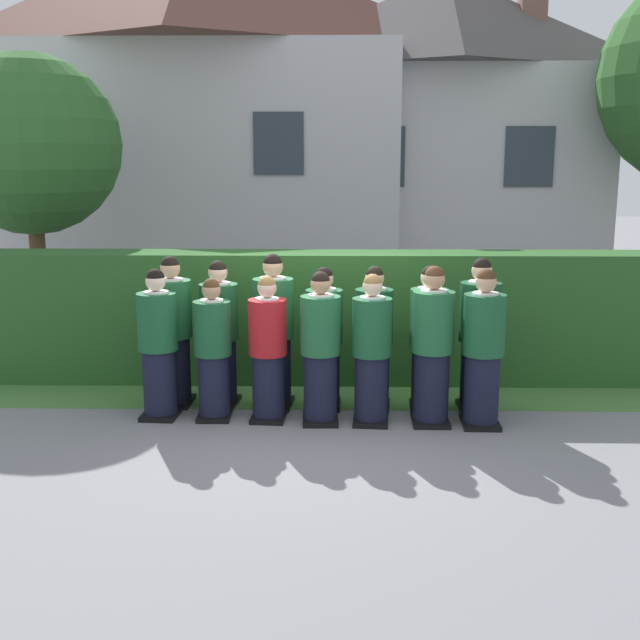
{
  "coord_description": "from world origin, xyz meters",
  "views": [
    {
      "loc": [
        0.15,
        -8.03,
        2.76
      ],
      "look_at": [
        0.0,
        0.24,
        1.05
      ],
      "focal_mm": 44.25,
      "sensor_mm": 36.0,
      "label": 1
    }
  ],
  "objects_px": {
    "student_front_row_5": "(432,349)",
    "student_front_row_6": "(483,352)",
    "student_front_row_3": "(321,351)",
    "student_rear_row_4": "(374,342)",
    "student_front_row_4": "(372,353)",
    "student_rear_row_6": "(479,338)",
    "student_front_row_1": "(213,353)",
    "student_front_row_0": "(158,347)",
    "student_rear_row_1": "(220,337)",
    "student_rear_row_0": "(173,334)",
    "student_rear_row_2": "(274,335)",
    "student_rear_row_5": "(428,342)",
    "student_rear_row_3": "(324,341)",
    "student_in_red_blazer": "(268,352)"
  },
  "relations": [
    {
      "from": "student_front_row_4",
      "to": "student_front_row_5",
      "type": "distance_m",
      "value": 0.63
    },
    {
      "from": "student_front_row_0",
      "to": "student_rear_row_1",
      "type": "height_order",
      "value": "student_rear_row_1"
    },
    {
      "from": "student_front_row_3",
      "to": "student_front_row_6",
      "type": "distance_m",
      "value": 1.68
    },
    {
      "from": "student_front_row_0",
      "to": "student_rear_row_3",
      "type": "distance_m",
      "value": 1.81
    },
    {
      "from": "student_front_row_0",
      "to": "student_front_row_5",
      "type": "bearing_deg",
      "value": -3.0
    },
    {
      "from": "student_front_row_0",
      "to": "student_front_row_6",
      "type": "xyz_separation_m",
      "value": [
        3.42,
        -0.21,
        0.02
      ]
    },
    {
      "from": "student_rear_row_4",
      "to": "student_rear_row_6",
      "type": "height_order",
      "value": "student_rear_row_6"
    },
    {
      "from": "student_front_row_3",
      "to": "student_front_row_0",
      "type": "bearing_deg",
      "value": 175.55
    },
    {
      "from": "student_front_row_1",
      "to": "student_front_row_4",
      "type": "distance_m",
      "value": 1.69
    },
    {
      "from": "student_front_row_0",
      "to": "student_rear_row_6",
      "type": "relative_size",
      "value": 0.95
    },
    {
      "from": "student_front_row_4",
      "to": "student_front_row_0",
      "type": "bearing_deg",
      "value": 176.18
    },
    {
      "from": "student_front_row_5",
      "to": "student_rear_row_1",
      "type": "height_order",
      "value": "student_front_row_5"
    },
    {
      "from": "student_rear_row_6",
      "to": "student_rear_row_2",
      "type": "bearing_deg",
      "value": 177.63
    },
    {
      "from": "student_rear_row_6",
      "to": "student_front_row_1",
      "type": "bearing_deg",
      "value": -173.25
    },
    {
      "from": "student_front_row_3",
      "to": "student_rear_row_1",
      "type": "relative_size",
      "value": 0.98
    },
    {
      "from": "student_front_row_3",
      "to": "student_rear_row_2",
      "type": "relative_size",
      "value": 0.93
    },
    {
      "from": "student_rear_row_2",
      "to": "student_rear_row_6",
      "type": "distance_m",
      "value": 2.27
    },
    {
      "from": "student_rear_row_4",
      "to": "student_front_row_0",
      "type": "bearing_deg",
      "value": -171.59
    },
    {
      "from": "student_rear_row_1",
      "to": "student_rear_row_4",
      "type": "bearing_deg",
      "value": -3.54
    },
    {
      "from": "student_front_row_4",
      "to": "student_rear_row_2",
      "type": "height_order",
      "value": "student_rear_row_2"
    },
    {
      "from": "student_rear_row_4",
      "to": "student_rear_row_6",
      "type": "xyz_separation_m",
      "value": [
        1.15,
        -0.03,
        0.05
      ]
    },
    {
      "from": "student_front_row_6",
      "to": "student_rear_row_0",
      "type": "distance_m",
      "value": 3.42
    },
    {
      "from": "student_front_row_3",
      "to": "student_in_red_blazer",
      "type": "bearing_deg",
      "value": 172.79
    },
    {
      "from": "student_in_red_blazer",
      "to": "student_rear_row_5",
      "type": "bearing_deg",
      "value": 12.4
    },
    {
      "from": "student_front_row_5",
      "to": "student_rear_row_2",
      "type": "distance_m",
      "value": 1.79
    },
    {
      "from": "student_rear_row_0",
      "to": "student_rear_row_2",
      "type": "relative_size",
      "value": 0.98
    },
    {
      "from": "student_front_row_3",
      "to": "student_rear_row_1",
      "type": "distance_m",
      "value": 1.28
    },
    {
      "from": "student_rear_row_0",
      "to": "student_rear_row_2",
      "type": "xyz_separation_m",
      "value": [
        1.14,
        -0.05,
        0.02
      ]
    },
    {
      "from": "student_front_row_6",
      "to": "student_front_row_1",
      "type": "bearing_deg",
      "value": 176.33
    },
    {
      "from": "student_front_row_3",
      "to": "student_rear_row_1",
      "type": "bearing_deg",
      "value": 152.96
    },
    {
      "from": "student_front_row_1",
      "to": "student_rear_row_4",
      "type": "distance_m",
      "value": 1.77
    },
    {
      "from": "student_front_row_1",
      "to": "student_rear_row_4",
      "type": "bearing_deg",
      "value": 12.27
    },
    {
      "from": "student_front_row_3",
      "to": "student_rear_row_6",
      "type": "xyz_separation_m",
      "value": [
        1.73,
        0.44,
        0.04
      ]
    },
    {
      "from": "student_front_row_1",
      "to": "student_front_row_5",
      "type": "height_order",
      "value": "student_front_row_5"
    },
    {
      "from": "student_front_row_4",
      "to": "student_front_row_5",
      "type": "xyz_separation_m",
      "value": [
        0.63,
        -0.0,
        0.04
      ]
    },
    {
      "from": "student_rear_row_6",
      "to": "student_rear_row_3",
      "type": "bearing_deg",
      "value": 177.43
    },
    {
      "from": "student_front_row_4",
      "to": "student_rear_row_3",
      "type": "relative_size",
      "value": 1.0
    },
    {
      "from": "student_front_row_6",
      "to": "student_rear_row_4",
      "type": "xyz_separation_m",
      "value": [
        -1.1,
        0.56,
        -0.03
      ]
    },
    {
      "from": "student_rear_row_1",
      "to": "student_rear_row_0",
      "type": "bearing_deg",
      "value": 179.28
    },
    {
      "from": "student_front_row_5",
      "to": "student_front_row_6",
      "type": "height_order",
      "value": "student_front_row_5"
    },
    {
      "from": "student_front_row_5",
      "to": "student_rear_row_5",
      "type": "bearing_deg",
      "value": 88.24
    },
    {
      "from": "student_front_row_3",
      "to": "student_rear_row_4",
      "type": "height_order",
      "value": "student_front_row_3"
    },
    {
      "from": "student_rear_row_4",
      "to": "student_in_red_blazer",
      "type": "bearing_deg",
      "value": -160.35
    },
    {
      "from": "student_front_row_4",
      "to": "student_rear_row_2",
      "type": "bearing_deg",
      "value": 152.61
    },
    {
      "from": "student_rear_row_0",
      "to": "student_rear_row_2",
      "type": "height_order",
      "value": "student_rear_row_2"
    },
    {
      "from": "student_front_row_1",
      "to": "student_front_row_5",
      "type": "distance_m",
      "value": 2.32
    },
    {
      "from": "student_rear_row_6",
      "to": "student_front_row_6",
      "type": "bearing_deg",
      "value": -95.59
    },
    {
      "from": "student_front_row_6",
      "to": "student_rear_row_3",
      "type": "xyz_separation_m",
      "value": [
        -1.65,
        0.6,
        -0.03
      ]
    },
    {
      "from": "student_rear_row_2",
      "to": "student_rear_row_5",
      "type": "height_order",
      "value": "student_rear_row_2"
    },
    {
      "from": "student_front_row_0",
      "to": "student_rear_row_5",
      "type": "relative_size",
      "value": 1.0
    }
  ]
}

